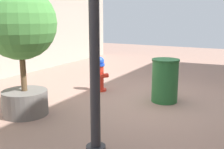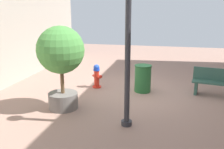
% 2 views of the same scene
% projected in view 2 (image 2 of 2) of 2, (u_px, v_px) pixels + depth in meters
% --- Properties ---
extents(ground_plane, '(23.40, 23.40, 0.00)m').
position_uv_depth(ground_plane, '(137.00, 92.00, 9.02)').
color(ground_plane, '#9E7A6B').
extents(fire_hydrant, '(0.39, 0.39, 0.90)m').
position_uv_depth(fire_hydrant, '(97.00, 76.00, 9.50)').
color(fire_hydrant, red).
rests_on(fire_hydrant, ground_plane).
extents(bench_near, '(1.53, 0.69, 0.95)m').
position_uv_depth(bench_near, '(215.00, 82.00, 8.60)').
color(bench_near, '#33594C').
rests_on(bench_near, ground_plane).
extents(planter_tree, '(1.38, 1.38, 2.49)m').
position_uv_depth(planter_tree, '(61.00, 57.00, 7.21)').
color(planter_tree, slate).
rests_on(planter_tree, ground_plane).
extents(street_lamp, '(0.36, 0.36, 3.89)m').
position_uv_depth(street_lamp, '(128.00, 32.00, 5.89)').
color(street_lamp, '#2D2D33').
rests_on(street_lamp, ground_plane).
extents(trash_bin, '(0.62, 0.62, 0.98)m').
position_uv_depth(trash_bin, '(143.00, 78.00, 9.01)').
color(trash_bin, '#266633').
rests_on(trash_bin, ground_plane).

